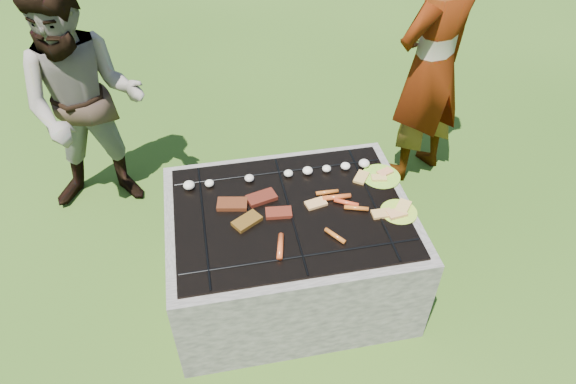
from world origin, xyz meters
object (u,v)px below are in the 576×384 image
object	(u,v)px
bystander	(85,105)
fire_pit	(290,252)
plate_near	(399,212)
plate_far	(381,177)
cook	(432,67)

from	to	relation	value
bystander	fire_pit	bearing A→B (deg)	-39.14
fire_pit	bystander	bearing A→B (deg)	137.62
plate_near	fire_pit	bearing A→B (deg)	168.43
fire_pit	bystander	xyz separation A→B (m)	(-1.09, 0.99, 0.49)
plate_near	bystander	size ratio (longest dim) A/B	0.15
plate_far	bystander	distance (m)	1.85
plate_far	bystander	bearing A→B (deg)	153.64
plate_far	bystander	world-z (taller)	bystander
cook	bystander	bearing A→B (deg)	-26.54
fire_pit	plate_near	bearing A→B (deg)	-11.57
plate_far	cook	world-z (taller)	cook
fire_pit	plate_near	distance (m)	0.66
fire_pit	bystander	world-z (taller)	bystander
plate_far	plate_near	bearing A→B (deg)	-89.77
fire_pit	bystander	distance (m)	1.55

